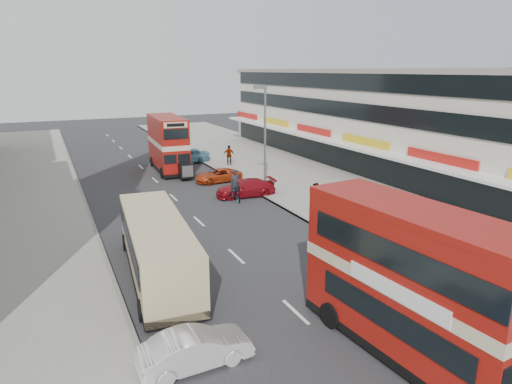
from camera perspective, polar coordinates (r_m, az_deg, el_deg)
ground at (r=16.84m, az=8.67°, el=-18.03°), size 160.00×160.00×0.00m
road_surface at (r=33.82m, az=-10.48°, el=-0.69°), size 12.00×90.00×0.01m
pavement_right at (r=38.49m, az=7.01°, el=1.52°), size 12.00×90.00×0.15m
kerb_left at (r=32.87m, az=-20.79°, el=-1.81°), size 0.20×90.00×0.16m
kerb_right at (r=35.76m, az=-1.02°, el=0.56°), size 0.20×90.00×0.16m
commercial_row at (r=43.95m, az=14.70°, el=8.98°), size 9.90×46.20×9.30m
street_lamp at (r=33.24m, az=1.04°, el=7.71°), size 1.00×0.20×8.12m
bus_main at (r=15.52m, az=19.32°, el=-10.88°), size 3.21×8.98×4.91m
bus_second at (r=42.47m, az=-11.17°, el=6.09°), size 2.88×9.00×4.89m
coach at (r=20.91m, az=-12.54°, el=-6.66°), size 3.25×9.81×2.55m
car_left_front at (r=15.22m, az=-7.79°, el=-19.24°), size 3.74×1.41×1.22m
car_right_a at (r=33.41m, az=-1.35°, el=0.51°), size 4.65×2.31×1.30m
car_right_b at (r=37.90m, az=-4.86°, el=2.11°), size 4.12×2.10×1.11m
car_right_c at (r=45.79m, az=-8.71°, el=4.55°), size 4.59×2.28×1.50m
pedestrian_near at (r=29.60m, az=7.56°, el=-0.64°), size 0.85×0.84×1.94m
pedestrian_far at (r=44.09m, az=-3.49°, el=4.75°), size 1.20×0.73×1.90m
cyclist at (r=32.23m, az=-2.64°, el=0.22°), size 0.74×1.86×2.32m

